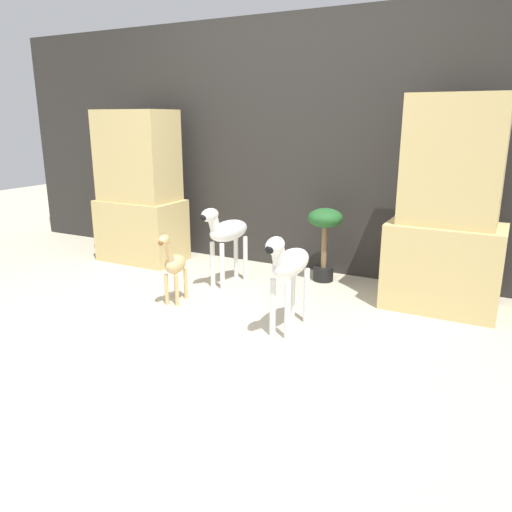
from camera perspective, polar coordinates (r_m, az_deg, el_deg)
ground_plane at (r=3.41m, az=-6.61°, el=-7.82°), size 14.00×14.00×0.00m
wall_back at (r=4.54m, az=4.46°, el=12.36°), size 6.40×0.08×2.20m
rock_pillar_left at (r=4.90m, az=-13.17°, el=7.19°), size 0.79×0.49×1.42m
rock_pillar_right at (r=3.76m, az=21.05°, el=4.20°), size 0.79×0.49×1.50m
zebra_right at (r=3.16m, az=3.72°, el=-1.11°), size 0.18×0.55×0.67m
zebra_left at (r=4.07m, az=-3.44°, el=2.69°), size 0.24×0.55×0.67m
giraffe_figurine at (r=3.74m, az=-9.39°, el=-0.84°), size 0.18×0.36×0.55m
potted_palm_front at (r=4.21m, az=7.87°, el=2.91°), size 0.29×0.29×0.63m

